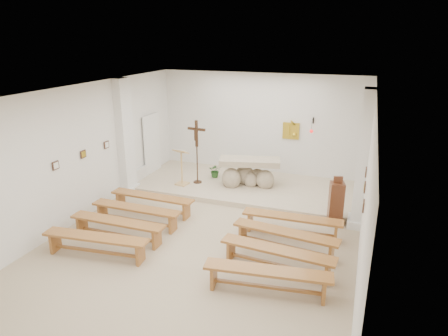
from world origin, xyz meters
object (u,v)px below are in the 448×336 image
at_px(bench_left_front, 152,200).
at_px(bench_right_third, 277,254).
at_px(altar, 249,174).
at_px(bench_right_second, 285,236).
at_px(bench_left_third, 118,225).
at_px(crucifix_stand, 197,147).
at_px(bench_left_fourth, 96,241).
at_px(lectern, 181,167).
at_px(bench_left_second, 136,212).
at_px(bench_right_front, 292,221).
at_px(donation_pedestal, 336,203).
at_px(bench_right_fourth, 267,275).

xyz_separation_m(bench_left_front, bench_right_third, (3.84, -1.63, 0.00)).
relative_size(altar, bench_right_third, 0.81).
relative_size(bench_right_second, bench_left_third, 1.01).
height_order(crucifix_stand, bench_left_fourth, crucifix_stand).
xyz_separation_m(bench_right_second, bench_left_third, (-3.84, -0.82, 0.00)).
xyz_separation_m(lectern, bench_left_second, (0.02, -2.72, -0.36)).
height_order(lectern, bench_right_front, lectern).
height_order(bench_right_second, bench_right_third, same).
bearing_deg(bench_left_fourth, donation_pedestal, 29.75).
xyz_separation_m(altar, bench_right_second, (1.86, -3.37, -0.14)).
xyz_separation_m(crucifix_stand, bench_right_fourth, (3.47, -4.68, -0.94)).
bearing_deg(crucifix_stand, donation_pedestal, -8.37).
bearing_deg(crucifix_stand, lectern, -132.73).
bearing_deg(lectern, altar, 25.10).
relative_size(bench_right_third, bench_left_fourth, 1.00).
height_order(lectern, bench_right_third, lectern).
bearing_deg(bench_right_front, bench_left_third, -158.77).
relative_size(bench_left_second, bench_left_third, 1.00).
height_order(bench_right_front, bench_left_fourth, same).
relative_size(donation_pedestal, bench_left_fourth, 0.54).
relative_size(bench_right_third, bench_right_fourth, 1.00).
bearing_deg(bench_right_fourth, bench_left_front, 140.05).
bearing_deg(bench_left_front, crucifix_stand, 82.06).
xyz_separation_m(bench_left_second, bench_right_second, (3.84, 0.00, 0.00)).
height_order(crucifix_stand, donation_pedestal, crucifix_stand).
bearing_deg(bench_right_second, bench_right_fourth, -83.27).
xyz_separation_m(lectern, bench_right_second, (3.86, -2.72, -0.36)).
xyz_separation_m(bench_right_front, bench_left_second, (-3.84, -0.82, 0.00)).
bearing_deg(bench_left_fourth, bench_right_front, 26.37).
bearing_deg(bench_left_fourth, bench_right_third, 5.85).
bearing_deg(bench_right_front, altar, 124.27).
bearing_deg(bench_left_third, bench_right_front, 22.97).
distance_m(bench_left_front, bench_left_fourth, 2.45).
relative_size(bench_left_second, bench_left_fourth, 0.99).
xyz_separation_m(altar, bench_left_third, (-1.99, -4.18, -0.14)).
bearing_deg(bench_left_second, donation_pedestal, 21.14).
relative_size(donation_pedestal, bench_right_fourth, 0.54).
distance_m(bench_right_second, bench_right_third, 0.82).
distance_m(lectern, donation_pedestal, 4.87).
xyz_separation_m(lectern, bench_left_front, (0.02, -1.90, -0.36)).
distance_m(altar, bench_left_front, 3.24).
bearing_deg(donation_pedestal, altar, 137.61).
xyz_separation_m(altar, bench_right_front, (1.86, -2.55, -0.14)).
bearing_deg(bench_left_fourth, bench_right_fourth, -6.15).
relative_size(bench_right_front, bench_right_third, 0.99).
xyz_separation_m(bench_right_second, bench_right_third, (-0.00, -0.82, 0.00)).
relative_size(bench_left_fourth, bench_right_fourth, 1.00).
relative_size(bench_right_front, bench_right_second, 0.99).
relative_size(bench_left_front, bench_right_second, 0.99).
bearing_deg(lectern, bench_left_third, -82.64).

